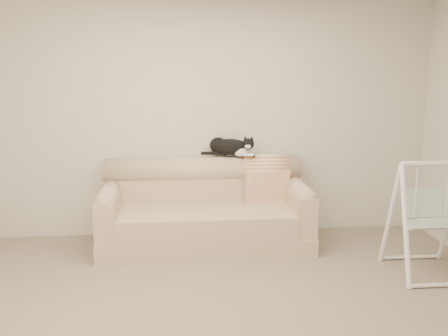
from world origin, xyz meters
name	(u,v)px	position (x,y,z in m)	size (l,w,h in m)	color
ground_plane	(225,316)	(0.00, 0.00, 0.00)	(5.00, 5.00, 0.00)	#746752
room_shell	(225,117)	(0.00, 0.00, 1.53)	(5.04, 4.04, 2.60)	beige
sofa	(205,212)	(-0.06, 1.62, 0.35)	(2.20, 0.93, 0.90)	tan
remote_a	(232,156)	(0.26, 1.86, 0.91)	(0.19, 0.07, 0.03)	black
remote_b	(248,156)	(0.43, 1.84, 0.91)	(0.17, 0.12, 0.02)	black
tuxedo_cat	(231,147)	(0.24, 1.88, 1.01)	(0.59, 0.38, 0.24)	black
throw_blanket	(265,172)	(0.62, 1.84, 0.72)	(0.49, 0.38, 0.58)	orange
baby_swing	(429,218)	(1.93, 0.65, 0.53)	(0.65, 0.69, 1.06)	white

